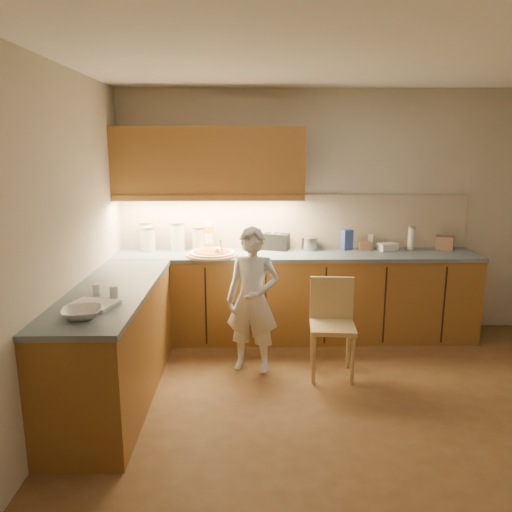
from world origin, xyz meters
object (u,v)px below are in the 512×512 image
child (253,300)px  oil_jug (209,237)px  wooden_chair (332,319)px  toaster (276,242)px  pizza_on_board (212,254)px

child → oil_jug: size_ratio=4.24×
child → oil_jug: (-0.46, 0.95, 0.40)m
wooden_chair → toaster: 1.25m
pizza_on_board → child: child is taller
wooden_chair → oil_jug: oil_jug is taller
pizza_on_board → toaster: bearing=24.7°
pizza_on_board → wooden_chair: (1.11, -0.75, -0.44)m
wooden_chair → toaster: bearing=117.9°
child → pizza_on_board: bearing=135.7°
pizza_on_board → wooden_chair: 1.41m
oil_jug → toaster: size_ratio=1.00×
wooden_chair → toaster: toaster is taller
child → wooden_chair: bearing=8.4°
child → wooden_chair: child is taller
toaster → child: bearing=-84.8°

